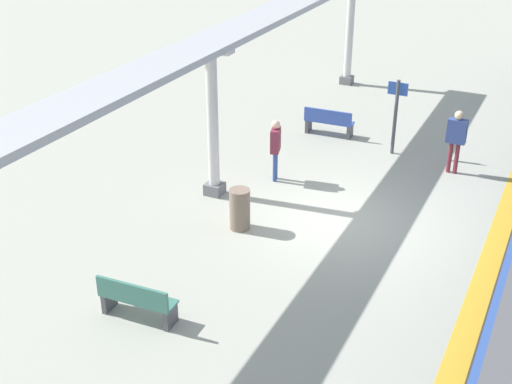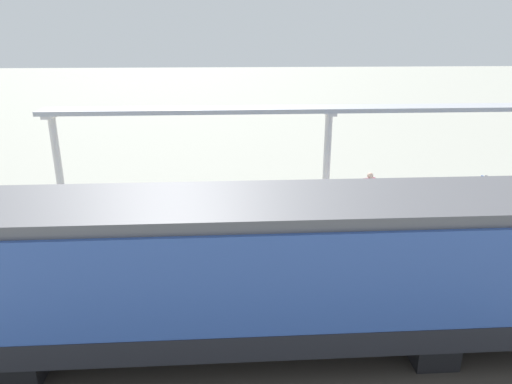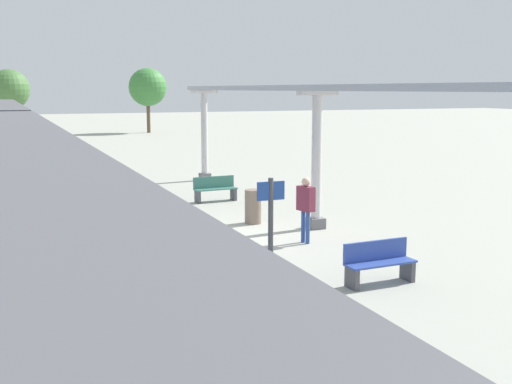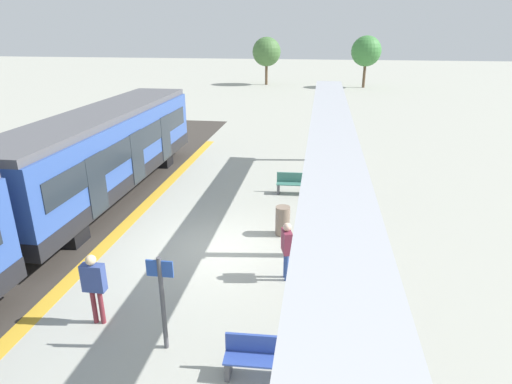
% 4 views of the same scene
% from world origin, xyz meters
% --- Properties ---
extents(ground_plane, '(176.00, 176.00, 0.00)m').
position_xyz_m(ground_plane, '(0.00, 0.00, 0.00)').
color(ground_plane, '#A0A194').
extents(tactile_edge_strip, '(0.46, 26.63, 0.01)m').
position_xyz_m(tactile_edge_strip, '(-3.55, 0.00, 0.00)').
color(tactile_edge_strip, gold).
rests_on(tactile_edge_strip, ground).
extents(canopy_pillar_nearest, '(1.10, 0.44, 3.82)m').
position_xyz_m(canopy_pillar_nearest, '(3.33, -10.14, 1.94)').
color(canopy_pillar_nearest, slate).
rests_on(canopy_pillar_nearest, ground).
extents(canopy_pillar_second, '(1.10, 0.44, 3.82)m').
position_xyz_m(canopy_pillar_second, '(3.33, 0.05, 1.94)').
color(canopy_pillar_second, slate).
rests_on(canopy_pillar_second, ground).
extents(canopy_beam, '(1.20, 21.24, 0.16)m').
position_xyz_m(canopy_beam, '(3.33, 0.08, 3.90)').
color(canopy_beam, '#A8AAB2').
rests_on(canopy_beam, canopy_pillar_nearest).
extents(bench_near_end, '(1.52, 0.52, 0.86)m').
position_xyz_m(bench_near_end, '(2.09, 5.25, 0.44)').
color(bench_near_end, '#3B7467').
rests_on(bench_near_end, ground).
extents(bench_mid_platform, '(1.52, 0.50, 0.86)m').
position_xyz_m(bench_mid_platform, '(2.13, -4.97, 0.44)').
color(bench_mid_platform, '#2F489D').
rests_on(bench_mid_platform, ground).
extents(trash_bin, '(0.48, 0.48, 0.99)m').
position_xyz_m(trash_bin, '(1.95, 1.33, 0.50)').
color(trash_bin, '#7A6757').
rests_on(trash_bin, ground).
extents(platform_info_sign, '(0.56, 0.10, 2.20)m').
position_xyz_m(platform_info_sign, '(-0.03, -4.49, 1.33)').
color(platform_info_sign, '#4C4C51').
rests_on(platform_info_sign, ground).
extents(passenger_waiting_near_edge, '(0.52, 0.24, 1.78)m').
position_xyz_m(passenger_waiting_near_edge, '(-1.86, -3.91, 1.11)').
color(passenger_waiting_near_edge, maroon).
rests_on(passenger_waiting_near_edge, ground).
extents(passenger_by_the_benches, '(0.35, 0.53, 1.68)m').
position_xyz_m(passenger_by_the_benches, '(2.29, -1.38, 1.05)').
color(passenger_by_the_benches, '#2D478A').
rests_on(passenger_by_the_benches, ground).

